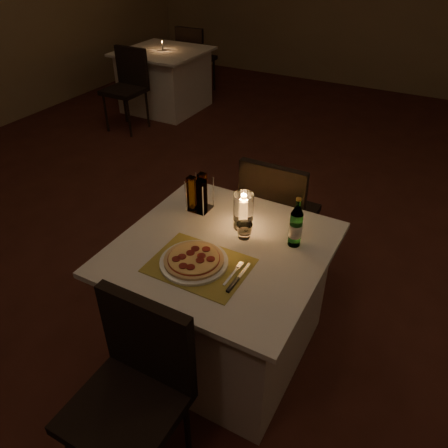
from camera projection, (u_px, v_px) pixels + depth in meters
The scene contains 17 objects.
floor at pixel (249, 318), 2.76m from camera, with size 8.00×10.00×0.02m, color #4C2018.
main_table at pixel (222, 300), 2.35m from camera, with size 1.00×1.00×0.74m.
chair_near at pixel (136, 380), 1.74m from camera, with size 0.42×0.42×0.90m.
chair_far at pixel (276, 209), 2.77m from camera, with size 0.42×0.42×0.90m.
placemat at pixel (200, 265), 2.02m from camera, with size 0.45×0.34×0.00m, color #A59139.
plate at pixel (194, 262), 2.03m from camera, with size 0.32×0.32×0.01m, color white.
pizza at pixel (194, 259), 2.02m from camera, with size 0.28×0.28×0.02m.
fork at pixel (235, 272), 1.98m from camera, with size 0.02×0.18×0.00m.
knife at pixel (235, 282), 1.92m from camera, with size 0.02×0.22×0.01m.
tumbler at pixel (244, 231), 2.18m from camera, with size 0.08×0.08×0.08m, color white, non-canonical shape.
water_bottle at pixel (296, 226), 2.09m from camera, with size 0.06×0.06×0.27m.
hurricane_candle at pixel (243, 208), 2.21m from camera, with size 0.10×0.10×0.20m.
cruet_caddy at pixel (199, 195), 2.36m from camera, with size 0.12×0.12×0.21m.
neighbor_table_left at pixel (165, 80), 5.61m from camera, with size 1.00×1.00×0.74m.
neighbor_chair_la at pixel (128, 81), 4.99m from camera, with size 0.42×0.42×0.90m.
neighbor_chair_lb at pixel (194, 54), 6.02m from camera, with size 0.42×0.42×0.90m.
neighbor_candle_left at pixel (162, 46), 5.37m from camera, with size 0.03×0.03×0.11m.
Camera 1 is at (0.79, -1.77, 2.05)m, focal length 35.00 mm.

